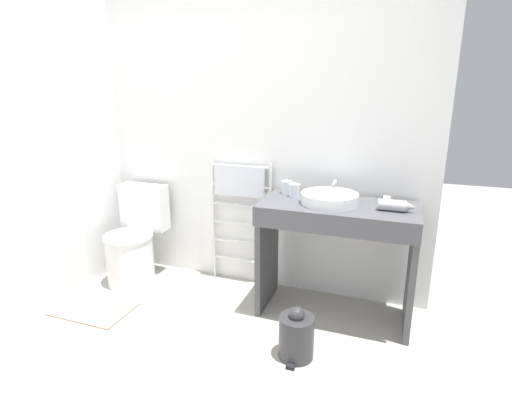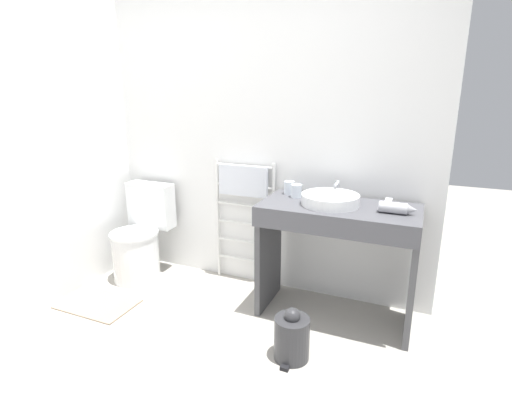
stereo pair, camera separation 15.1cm
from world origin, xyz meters
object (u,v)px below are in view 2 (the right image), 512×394
toilet (140,241)px  sink_basin (330,199)px  cup_near_edge (296,191)px  towel_radiator (244,196)px  cup_near_wall (289,188)px  hair_dryer (395,207)px  trash_bin (292,337)px

toilet → sink_basin: 1.70m
sink_basin → cup_near_edge: bearing=160.8°
sink_basin → cup_near_edge: size_ratio=4.09×
towel_radiator → cup_near_wall: (0.41, -0.09, 0.13)m
towel_radiator → sink_basin: 0.80m
toilet → sink_basin: (1.61, 0.01, 0.55)m
toilet → cup_near_edge: bearing=4.2°
cup_near_wall → cup_near_edge: 0.10m
toilet → hair_dryer: size_ratio=3.51×
cup_near_wall → trash_bin: cup_near_wall is taller
cup_near_wall → hair_dryer: bearing=-13.1°
towel_radiator → trash_bin: size_ratio=3.08×
toilet → cup_near_wall: (1.27, 0.17, 0.56)m
hair_dryer → towel_radiator: bearing=167.3°
cup_near_wall → towel_radiator: bearing=167.9°
toilet → trash_bin: size_ratio=2.39×
hair_dryer → toilet: bearing=179.8°
sink_basin → toilet: bearing=-179.8°
sink_basin → cup_near_edge: 0.28m
sink_basin → cup_near_wall: bearing=154.7°
toilet → cup_near_edge: size_ratio=8.52×
cup_near_wall → trash_bin: size_ratio=0.28×
toilet → towel_radiator: bearing=16.5°
cup_near_edge → hair_dryer: bearing=-8.9°
sink_basin → cup_near_edge: (-0.27, 0.09, 0.01)m
cup_near_edge → hair_dryer: size_ratio=0.41×
towel_radiator → cup_near_edge: size_ratio=10.96×
toilet → hair_dryer: 2.10m
sink_basin → hair_dryer: (0.41, -0.01, -0.00)m
towel_radiator → sink_basin: bearing=-18.3°
hair_dryer → trash_bin: size_ratio=0.68×
cup_near_edge → trash_bin: 0.99m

